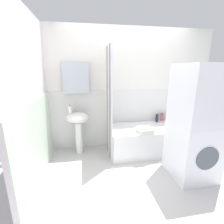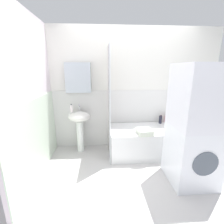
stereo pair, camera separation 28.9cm
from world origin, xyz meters
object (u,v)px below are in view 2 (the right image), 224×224
Objects in this scene: bathtub at (146,141)px; washer_dryer_stack at (195,127)px; sink at (80,123)px; conditioner_bottle at (166,119)px; towel_folded at (144,132)px; shampoo_bottle at (171,119)px; lotion_bottle at (160,120)px; soap_dispenser at (71,108)px.

bathtub is 0.83× the size of washer_dryer_stack.
sink is 1.34m from bathtub.
conditioner_bottle is 0.85m from towel_folded.
shampoo_bottle is 0.11× the size of washer_dryer_stack.
sink is 2.00m from washer_dryer_stack.
shampoo_bottle is 1.03× the size of lotion_bottle.
conditioner_bottle is 1.17m from washer_dryer_stack.
sink is 4.76× the size of conditioner_bottle.
bathtub is 7.72× the size of shampoo_bottle.
soap_dispenser is at bearing -175.74° from shampoo_bottle.
soap_dispenser is 0.09× the size of washer_dryer_stack.
washer_dryer_stack is at bearing -98.60° from shampoo_bottle.
shampoo_bottle is at bearing 8.74° from lotion_bottle.
towel_folded is at bearing -136.36° from conditioner_bottle.
conditioner_bottle is 0.98× the size of lotion_bottle.
washer_dryer_stack is (0.07, -1.10, 0.25)m from lotion_bottle.
soap_dispenser is at bearing -175.24° from conditioner_bottle.
sink is at bearing -175.54° from conditioner_bottle.
washer_dryer_stack is at bearing -30.27° from sink.
washer_dryer_stack is at bearing -62.37° from bathtub.
lotion_bottle reaches higher than conditioner_bottle.
washer_dryer_stack is (0.43, -0.82, 0.59)m from bathtub.
conditioner_bottle is at bearing 86.57° from washer_dryer_stack.
bathtub is at bearing -143.26° from lotion_bottle.
towel_folded is 0.83m from washer_dryer_stack.
bathtub is 1.10m from washer_dryer_stack.
bathtub is 0.68m from conditioner_bottle.
soap_dispenser is 1.56m from bathtub.
conditioner_bottle is 0.68× the size of towel_folded.
bathtub is at bearing -152.85° from shampoo_bottle.
washer_dryer_stack is at bearing -27.94° from soap_dispenser.
conditioner_bottle is at bearing 18.76° from lotion_bottle.
washer_dryer_stack is (-0.17, -1.13, 0.24)m from shampoo_bottle.
conditioner_bottle is at bearing 32.49° from bathtub.
soap_dispenser is at bearing 152.06° from washer_dryer_stack.
towel_folded is at bearing -18.11° from soap_dispenser.
towel_folded is (-0.61, -0.59, -0.04)m from conditioner_bottle.
soap_dispenser is 0.63× the size of towel_folded.
lotion_bottle is at bearing 36.74° from bathtub.
conditioner_bottle is (1.79, 0.14, -0.01)m from sink.
washer_dryer_stack reaches higher than shampoo_bottle.
conditioner_bottle reaches higher than towel_folded.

